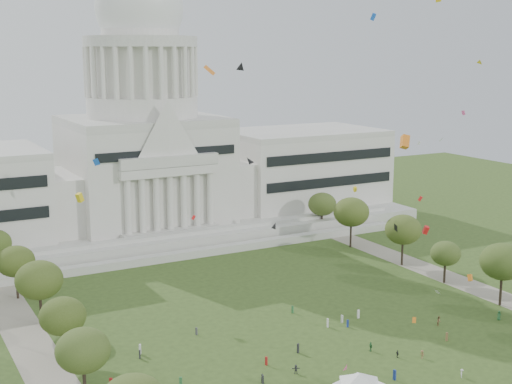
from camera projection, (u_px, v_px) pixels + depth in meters
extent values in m
plane|color=#34491D|center=(388.00, 383.00, 115.91)|extent=(400.00, 400.00, 0.00)
cube|color=beige|center=(145.00, 224.00, 214.59)|extent=(160.00, 60.00, 4.00)
cube|color=beige|center=(188.00, 254.00, 186.35)|extent=(130.00, 3.00, 2.00)
cube|color=beige|center=(177.00, 242.00, 192.95)|extent=(140.00, 3.00, 5.00)
cube|color=silver|center=(302.00, 168.00, 237.04)|extent=(50.00, 34.00, 22.00)
cube|color=silver|center=(55.00, 202.00, 197.39)|extent=(12.00, 26.00, 16.00)
cube|color=silver|center=(229.00, 185.00, 222.75)|extent=(12.00, 26.00, 16.00)
cube|color=silver|center=(144.00, 172.00, 210.63)|extent=(44.00, 38.00, 28.00)
cube|color=silver|center=(169.00, 171.00, 192.78)|extent=(28.00, 3.00, 2.40)
cube|color=black|center=(331.00, 169.00, 221.83)|extent=(46.00, 0.40, 11.00)
cylinder|color=silver|center=(142.00, 107.00, 206.87)|extent=(32.00, 32.00, 6.00)
cylinder|color=silver|center=(141.00, 72.00, 204.94)|extent=(28.00, 28.00, 14.00)
cylinder|color=beige|center=(140.00, 42.00, 203.29)|extent=(32.40, 32.40, 3.00)
cylinder|color=silver|center=(140.00, 22.00, 202.23)|extent=(22.00, 22.00, 8.00)
ellipsoid|color=white|center=(139.00, 7.00, 201.46)|extent=(25.00, 25.00, 26.20)
cube|color=gray|center=(47.00, 374.00, 119.21)|extent=(8.00, 160.00, 0.04)
cube|color=gray|center=(469.00, 286.00, 164.29)|extent=(8.00, 160.00, 0.04)
ellipsoid|color=#394E1E|center=(83.00, 350.00, 108.02)|extent=(8.42, 8.42, 6.89)
cylinder|color=black|center=(501.00, 291.00, 151.07)|extent=(0.56, 0.56, 6.20)
ellipsoid|color=#344D1A|center=(503.00, 262.00, 149.80)|extent=(9.55, 9.55, 7.82)
cylinder|color=black|center=(64.00, 347.00, 123.91)|extent=(0.56, 0.56, 5.27)
ellipsoid|color=#334615|center=(63.00, 316.00, 122.83)|extent=(8.12, 8.12, 6.65)
cylinder|color=black|center=(445.00, 273.00, 166.02)|extent=(0.56, 0.56, 4.56)
ellipsoid|color=#384F1E|center=(446.00, 253.00, 165.09)|extent=(7.01, 7.01, 5.74)
cylinder|color=black|center=(41.00, 311.00, 139.78)|extent=(0.56, 0.56, 6.03)
ellipsoid|color=#374917|center=(39.00, 280.00, 138.54)|extent=(9.29, 9.29, 7.60)
cylinder|color=black|center=(402.00, 254.00, 179.46)|extent=(0.56, 0.56, 5.97)
ellipsoid|color=#3D4D1A|center=(403.00, 230.00, 178.23)|extent=(9.19, 9.19, 7.52)
cylinder|color=black|center=(17.00, 287.00, 155.32)|extent=(0.56, 0.56, 5.41)
ellipsoid|color=#374814|center=(16.00, 261.00, 154.21)|extent=(8.33, 8.33, 6.81)
cylinder|color=black|center=(351.00, 236.00, 196.18)|extent=(0.56, 0.56, 6.37)
ellipsoid|color=#40521A|center=(351.00, 212.00, 194.87)|extent=(9.82, 9.82, 8.03)
cylinder|color=black|center=(322.00, 223.00, 212.88)|extent=(0.56, 0.56, 5.47)
ellipsoid|color=#3B4E1E|center=(322.00, 204.00, 211.76)|extent=(8.42, 8.42, 6.89)
cylinder|color=#4C4C4C|center=(363.00, 382.00, 113.68)|extent=(0.12, 0.12, 2.51)
pyramid|color=white|center=(360.00, 378.00, 109.46)|extent=(10.14, 10.14, 2.01)
imported|color=#33723F|center=(499.00, 315.00, 143.07)|extent=(1.14, 1.06, 1.95)
imported|color=olive|center=(439.00, 321.00, 140.25)|extent=(1.10, 1.00, 1.92)
imported|color=olive|center=(422.00, 354.00, 125.28)|extent=(0.56, 1.00, 1.51)
imported|color=#33723F|center=(371.00, 347.00, 128.27)|extent=(0.64, 1.06, 1.73)
imported|color=#4C4C51|center=(296.00, 369.00, 119.30)|extent=(1.57, 1.12, 1.58)
imported|color=#4C4C51|center=(262.00, 378.00, 116.15)|extent=(0.80, 0.59, 1.50)
imported|color=silver|center=(462.00, 373.00, 117.87)|extent=(1.04, 1.00, 1.48)
imported|color=#26262B|center=(397.00, 354.00, 125.56)|extent=(0.50, 0.83, 1.36)
cube|color=navy|center=(395.00, 375.00, 116.95)|extent=(0.45, 0.54, 1.76)
cube|color=silver|center=(358.00, 314.00, 144.08)|extent=(0.49, 0.32, 1.80)
cube|color=silver|center=(140.00, 349.00, 126.89)|extent=(0.53, 0.59, 1.89)
cube|color=#4C4C51|center=(196.00, 331.00, 135.68)|extent=(0.37, 0.45, 1.45)
cube|color=#B21E1E|center=(111.00, 383.00, 113.98)|extent=(0.54, 0.55, 1.80)
cube|color=navy|center=(348.00, 323.00, 139.47)|extent=(0.46, 0.39, 1.48)
cube|color=silver|center=(342.00, 319.00, 141.71)|extent=(0.41, 0.49, 1.59)
cube|color=olive|center=(447.00, 337.00, 132.79)|extent=(0.48, 0.50, 1.62)
cube|color=#26262B|center=(298.00, 348.00, 127.46)|extent=(0.54, 0.51, 1.75)
cube|color=#B21E1E|center=(359.00, 384.00, 113.87)|extent=(0.54, 0.43, 1.77)
cube|color=#26262B|center=(263.00, 380.00, 115.58)|extent=(0.38, 0.46, 1.49)
cube|color=silver|center=(328.00, 323.00, 139.39)|extent=(0.43, 0.53, 1.75)
cube|color=#33723F|center=(293.00, 310.00, 146.94)|extent=(0.35, 0.46, 1.54)
cube|color=#B21E1E|center=(266.00, 361.00, 122.51)|extent=(0.34, 0.45, 1.53)
cube|color=#33723F|center=(181.00, 382.00, 114.56)|extent=(0.52, 0.48, 1.67)
cube|color=#26262B|center=(140.00, 354.00, 125.15)|extent=(0.40, 0.48, 1.56)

